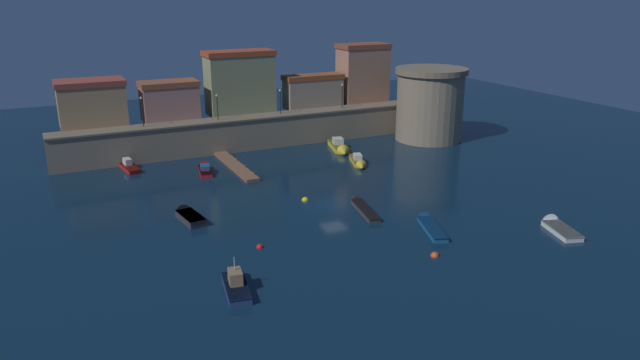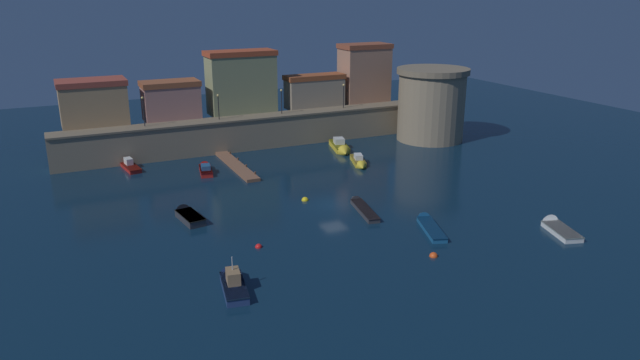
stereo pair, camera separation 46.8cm
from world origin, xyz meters
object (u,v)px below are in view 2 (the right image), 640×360
at_px(moored_boat_3, 361,207).
at_px(moored_boat_8, 359,162).
at_px(moored_boat_2, 205,168).
at_px(mooring_buoy_2, 305,200).
at_px(fortress_tower, 431,104).
at_px(moored_boat_1, 187,215).
at_px(moored_boat_5, 341,147).
at_px(mooring_buoy_1, 434,256).
at_px(quay_lamp_3, 344,92).
at_px(moored_boat_6, 428,224).
at_px(moored_boat_0, 127,164).
at_px(moored_boat_7, 232,281).
at_px(moored_boat_4, 555,226).
at_px(quay_lamp_0, 143,107).
at_px(quay_lamp_2, 281,97).
at_px(quay_lamp_1, 218,103).
at_px(mooring_buoy_0, 259,247).

relative_size(moored_boat_3, moored_boat_8, 1.30).
height_order(moored_boat_2, mooring_buoy_2, moored_boat_2).
bearing_deg(fortress_tower, moored_boat_1, -158.04).
xyz_separation_m(moored_boat_5, mooring_buoy_1, (-8.35, -33.19, -0.48)).
bearing_deg(quay_lamp_3, moored_boat_6, -104.45).
bearing_deg(moored_boat_0, moored_boat_5, -107.27).
relative_size(moored_boat_2, moored_boat_8, 0.97).
height_order(moored_boat_0, moored_boat_3, moored_boat_0).
bearing_deg(moored_boat_7, moored_boat_4, -84.50).
xyz_separation_m(moored_boat_3, mooring_buoy_1, (0.05, -12.27, -0.26)).
height_order(quay_lamp_0, mooring_buoy_1, quay_lamp_0).
height_order(quay_lamp_0, quay_lamp_2, quay_lamp_0).
height_order(quay_lamp_1, moored_boat_8, quay_lamp_1).
height_order(mooring_buoy_0, mooring_buoy_2, mooring_buoy_2).
bearing_deg(fortress_tower, moored_boat_2, -177.42).
relative_size(quay_lamp_2, moored_boat_1, 0.65).
distance_m(mooring_buoy_0, mooring_buoy_1, 14.87).
distance_m(moored_boat_2, moored_boat_8, 19.10).
bearing_deg(quay_lamp_0, moored_boat_0, -144.10).
xyz_separation_m(moored_boat_1, mooring_buoy_1, (16.57, -17.25, -0.37)).
height_order(moored_boat_8, mooring_buoy_1, moored_boat_8).
relative_size(quay_lamp_2, moored_boat_5, 0.48).
bearing_deg(moored_boat_6, quay_lamp_0, 49.09).
distance_m(moored_boat_4, mooring_buoy_1, 13.63).
bearing_deg(mooring_buoy_0, fortress_tower, 35.36).
xyz_separation_m(quay_lamp_3, moored_boat_0, (-31.46, -2.07, -6.45)).
relative_size(quay_lamp_0, quay_lamp_2, 1.11).
bearing_deg(quay_lamp_3, fortress_tower, -31.47).
xyz_separation_m(moored_boat_4, mooring_buoy_2, (-17.80, 17.01, -0.27)).
bearing_deg(moored_boat_7, moored_boat_2, -1.32).
bearing_deg(moored_boat_8, fortress_tower, 132.69).
bearing_deg(mooring_buoy_0, quay_lamp_3, 52.25).
xyz_separation_m(fortress_tower, moored_boat_7, (-39.75, -31.04, -4.83)).
relative_size(quay_lamp_2, mooring_buoy_1, 4.81).
relative_size(quay_lamp_0, mooring_buoy_0, 6.20).
bearing_deg(moored_boat_8, moored_boat_1, -51.58).
height_order(quay_lamp_1, moored_boat_3, quay_lamp_1).
xyz_separation_m(fortress_tower, quay_lamp_0, (-39.49, 6.67, 1.68)).
bearing_deg(quay_lamp_1, moored_boat_1, -113.66).
height_order(fortress_tower, moored_boat_5, fortress_tower).
bearing_deg(quay_lamp_1, quay_lamp_2, -0.00).
relative_size(fortress_tower, mooring_buoy_0, 16.93).
xyz_separation_m(quay_lamp_0, moored_boat_3, (16.36, -27.64, -6.69)).
xyz_separation_m(moored_boat_5, moored_boat_6, (-5.02, -27.64, -0.22)).
bearing_deg(moored_boat_3, moored_boat_7, 132.35).
xyz_separation_m(fortress_tower, mooring_buoy_1, (-23.08, -33.24, -5.28)).
relative_size(moored_boat_4, mooring_buoy_2, 7.74).
bearing_deg(moored_boat_2, moored_boat_6, -140.90).
bearing_deg(moored_boat_1, moored_boat_2, -29.17).
bearing_deg(moored_boat_4, mooring_buoy_2, 63.02).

